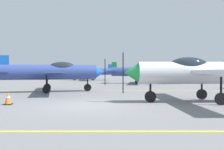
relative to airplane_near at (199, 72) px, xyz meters
name	(u,v)px	position (x,y,z in m)	size (l,w,h in m)	color
ground_plane	(86,105)	(-5.59, -1.18, -1.52)	(400.00, 400.00, 0.00)	slate
apron_line_near	(67,132)	(-5.59, -6.06, -1.51)	(80.00, 0.16, 0.01)	yellow
apron_line_far	(96,91)	(-5.59, 7.04, -1.51)	(80.00, 0.16, 0.01)	yellow
airplane_near	(199,72)	(0.00, 0.00, 0.00)	(7.79, 8.98, 2.69)	silver
airplane_mid	(52,72)	(-8.82, 6.06, 0.00)	(7.88, 8.96, 2.69)	#33478C
airplane_far	(140,71)	(-0.76, 18.43, 0.00)	(7.86, 9.01, 2.69)	#33478C
airplane_back	(88,71)	(-8.24, 29.12, 0.00)	(7.86, 9.01, 2.69)	#33478C
traffic_cone_front	(6,99)	(-9.32, -0.93, -1.23)	(0.36, 0.36, 0.59)	black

